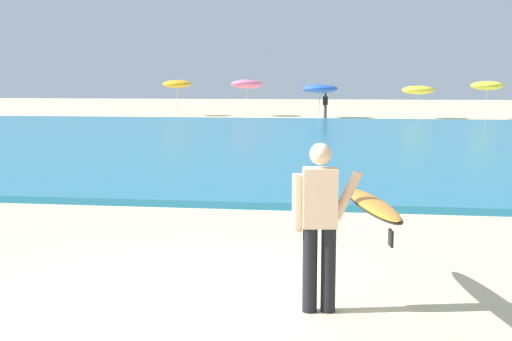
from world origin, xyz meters
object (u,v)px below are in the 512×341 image
at_px(beach_umbrella_3, 418,90).
at_px(beach_umbrella_4, 487,86).
at_px(beach_umbrella_1, 247,84).
at_px(surfer_with_board, 344,212).
at_px(beach_umbrella_2, 320,89).
at_px(beach_umbrella_0, 177,84).
at_px(beachgoer_near_row_left, 325,105).

distance_m(beach_umbrella_3, beach_umbrella_4, 4.11).
xyz_separation_m(beach_umbrella_1, beach_umbrella_3, (11.09, -1.45, -0.35)).
bearing_deg(surfer_with_board, beach_umbrella_4, 76.84).
relative_size(surfer_with_board, beach_umbrella_1, 1.06).
height_order(surfer_with_board, beach_umbrella_2, beach_umbrella_2).
xyz_separation_m(surfer_with_board, beach_umbrella_0, (-11.55, 37.21, 1.13)).
bearing_deg(beach_umbrella_0, beach_umbrella_2, -7.32).
bearing_deg(beach_umbrella_4, surfer_with_board, -103.16).
height_order(surfer_with_board, beach_umbrella_1, beach_umbrella_1).
height_order(beach_umbrella_1, beach_umbrella_2, beach_umbrella_1).
bearing_deg(surfer_with_board, beach_umbrella_2, 92.99).
bearing_deg(beach_umbrella_1, surfer_with_board, -79.69).
xyz_separation_m(surfer_with_board, beach_umbrella_2, (-1.88, 35.97, 0.83)).
relative_size(surfer_with_board, beachgoer_near_row_left, 1.69).
distance_m(beach_umbrella_0, beach_umbrella_2, 9.76).
bearing_deg(beach_umbrella_2, surfer_with_board, -87.01).
xyz_separation_m(beach_umbrella_2, beachgoer_near_row_left, (0.37, -0.01, -1.02)).
relative_size(beach_umbrella_1, beach_umbrella_2, 1.10).
distance_m(surfer_with_board, beach_umbrella_1, 38.12).
distance_m(beach_umbrella_2, beach_umbrella_3, 6.15).
bearing_deg(beach_umbrella_2, beach_umbrella_3, 0.67).
distance_m(beach_umbrella_1, beachgoer_near_row_left, 5.67).
xyz_separation_m(surfer_with_board, beachgoer_near_row_left, (-1.51, 35.96, -0.19)).
distance_m(surfer_with_board, beach_umbrella_4, 36.79).
bearing_deg(beach_umbrella_4, beach_umbrella_3, 176.78).
xyz_separation_m(surfer_with_board, beach_umbrella_3, (4.27, 36.04, 0.76)).
distance_m(beach_umbrella_1, beach_umbrella_3, 11.19).
xyz_separation_m(surfer_with_board, beach_umbrella_1, (-6.82, 37.49, 1.11)).
xyz_separation_m(beach_umbrella_1, beach_umbrella_2, (4.94, -1.52, -0.28)).
relative_size(beach_umbrella_3, beach_umbrella_4, 0.88).
relative_size(surfer_with_board, beach_umbrella_0, 1.09).
distance_m(beach_umbrella_2, beach_umbrella_4, 10.25).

